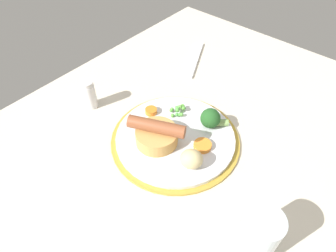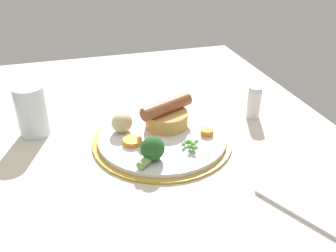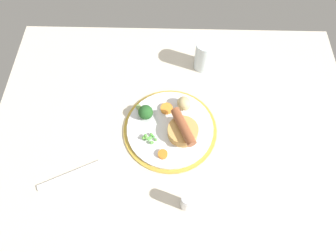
{
  "view_description": "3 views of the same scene",
  "coord_description": "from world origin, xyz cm",
  "px_view_note": "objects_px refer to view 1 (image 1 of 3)",
  "views": [
    {
      "loc": [
        32.72,
        24.99,
        52.46
      ],
      "look_at": [
        -0.24,
        -3.09,
        7.29
      ],
      "focal_mm": 32.0,
      "sensor_mm": 36.0,
      "label": 1
    },
    {
      "loc": [
        -63.33,
        15.0,
        42.98
      ],
      "look_at": [
        -1.1,
        -3.01,
        6.44
      ],
      "focal_mm": 40.0,
      "sensor_mm": 36.0,
      "label": 2
    },
    {
      "loc": [
        -0.77,
        -43.15,
        82.89
      ],
      "look_at": [
        -1.77,
        -2.12,
        6.03
      ],
      "focal_mm": 32.0,
      "sensor_mm": 36.0,
      "label": 3
    }
  ],
  "objects_px": {
    "dinner_plate": "(175,138)",
    "fork": "(195,59)",
    "sausage_pudding": "(157,134)",
    "broccoli_floret_near": "(211,119)",
    "potato_chunk_0": "(192,159)",
    "carrot_slice_0": "(202,145)",
    "drinking_glass": "(257,236)",
    "carrot_slice_2": "(151,111)",
    "salt_shaker": "(90,95)",
    "pea_pile": "(178,109)"
  },
  "relations": [
    {
      "from": "dinner_plate",
      "to": "fork",
      "type": "distance_m",
      "value": 0.31
    },
    {
      "from": "sausage_pudding",
      "to": "broccoli_floret_near",
      "type": "xyz_separation_m",
      "value": [
        -0.11,
        0.06,
        -0.0
      ]
    },
    {
      "from": "sausage_pudding",
      "to": "potato_chunk_0",
      "type": "height_order",
      "value": "sausage_pudding"
    },
    {
      "from": "carrot_slice_0",
      "to": "drinking_glass",
      "type": "relative_size",
      "value": 0.36
    },
    {
      "from": "carrot_slice_2",
      "to": "salt_shaker",
      "type": "relative_size",
      "value": 0.37
    },
    {
      "from": "dinner_plate",
      "to": "drinking_glass",
      "type": "xyz_separation_m",
      "value": [
        0.1,
        0.25,
        0.05
      ]
    },
    {
      "from": "pea_pile",
      "to": "broccoli_floret_near",
      "type": "bearing_deg",
      "value": 100.12
    },
    {
      "from": "pea_pile",
      "to": "salt_shaker",
      "type": "xyz_separation_m",
      "value": [
        0.11,
        -0.18,
        0.01
      ]
    },
    {
      "from": "fork",
      "to": "potato_chunk_0",
      "type": "bearing_deg",
      "value": 9.36
    },
    {
      "from": "drinking_glass",
      "to": "carrot_slice_0",
      "type": "bearing_deg",
      "value": -122.54
    },
    {
      "from": "potato_chunk_0",
      "to": "pea_pile",
      "type": "bearing_deg",
      "value": -131.55
    },
    {
      "from": "pea_pile",
      "to": "broccoli_floret_near",
      "type": "relative_size",
      "value": 0.76
    },
    {
      "from": "carrot_slice_2",
      "to": "pea_pile",
      "type": "bearing_deg",
      "value": 131.15
    },
    {
      "from": "carrot_slice_0",
      "to": "pea_pile",
      "type": "bearing_deg",
      "value": -115.09
    },
    {
      "from": "sausage_pudding",
      "to": "carrot_slice_0",
      "type": "bearing_deg",
      "value": 6.52
    },
    {
      "from": "dinner_plate",
      "to": "fork",
      "type": "bearing_deg",
      "value": -151.3
    },
    {
      "from": "sausage_pudding",
      "to": "drinking_glass",
      "type": "xyz_separation_m",
      "value": [
        0.07,
        0.27,
        0.02
      ]
    },
    {
      "from": "drinking_glass",
      "to": "pea_pile",
      "type": "bearing_deg",
      "value": -119.97
    },
    {
      "from": "dinner_plate",
      "to": "sausage_pudding",
      "type": "height_order",
      "value": "sausage_pudding"
    },
    {
      "from": "carrot_slice_2",
      "to": "salt_shaker",
      "type": "bearing_deg",
      "value": -64.51
    },
    {
      "from": "dinner_plate",
      "to": "salt_shaker",
      "type": "height_order",
      "value": "salt_shaker"
    },
    {
      "from": "broccoli_floret_near",
      "to": "fork",
      "type": "xyz_separation_m",
      "value": [
        -0.2,
        -0.19,
        -0.03
      ]
    },
    {
      "from": "fork",
      "to": "sausage_pudding",
      "type": "bearing_deg",
      "value": -3.27
    },
    {
      "from": "potato_chunk_0",
      "to": "carrot_slice_0",
      "type": "height_order",
      "value": "potato_chunk_0"
    },
    {
      "from": "pea_pile",
      "to": "carrot_slice_2",
      "type": "height_order",
      "value": "pea_pile"
    },
    {
      "from": "carrot_slice_2",
      "to": "drinking_glass",
      "type": "xyz_separation_m",
      "value": [
        0.12,
        0.33,
        0.03
      ]
    },
    {
      "from": "sausage_pudding",
      "to": "potato_chunk_0",
      "type": "relative_size",
      "value": 2.65
    },
    {
      "from": "dinner_plate",
      "to": "broccoli_floret_near",
      "type": "relative_size",
      "value": 4.85
    },
    {
      "from": "dinner_plate",
      "to": "broccoli_floret_near",
      "type": "xyz_separation_m",
      "value": [
        -0.07,
        0.04,
        0.03
      ]
    },
    {
      "from": "dinner_plate",
      "to": "carrot_slice_2",
      "type": "bearing_deg",
      "value": -102.08
    },
    {
      "from": "carrot_slice_0",
      "to": "carrot_slice_2",
      "type": "xyz_separation_m",
      "value": [
        -0.01,
        -0.15,
        0.0
      ]
    },
    {
      "from": "fork",
      "to": "pea_pile",
      "type": "bearing_deg",
      "value": 1.13
    },
    {
      "from": "potato_chunk_0",
      "to": "carrot_slice_0",
      "type": "xyz_separation_m",
      "value": [
        -0.05,
        -0.01,
        -0.02
      ]
    },
    {
      "from": "pea_pile",
      "to": "fork",
      "type": "xyz_separation_m",
      "value": [
        -0.21,
        -0.11,
        -0.02
      ]
    },
    {
      "from": "carrot_slice_2",
      "to": "salt_shaker",
      "type": "height_order",
      "value": "salt_shaker"
    },
    {
      "from": "sausage_pudding",
      "to": "fork",
      "type": "xyz_separation_m",
      "value": [
        -0.31,
        -0.13,
        -0.03
      ]
    },
    {
      "from": "potato_chunk_0",
      "to": "drinking_glass",
      "type": "height_order",
      "value": "drinking_glass"
    },
    {
      "from": "carrot_slice_2",
      "to": "broccoli_floret_near",
      "type": "bearing_deg",
      "value": 113.65
    },
    {
      "from": "pea_pile",
      "to": "potato_chunk_0",
      "type": "relative_size",
      "value": 0.98
    },
    {
      "from": "pea_pile",
      "to": "drinking_glass",
      "type": "distance_m",
      "value": 0.33
    },
    {
      "from": "broccoli_floret_near",
      "to": "carrot_slice_2",
      "type": "bearing_deg",
      "value": -18.25
    },
    {
      "from": "potato_chunk_0",
      "to": "fork",
      "type": "bearing_deg",
      "value": -144.66
    },
    {
      "from": "carrot_slice_0",
      "to": "fork",
      "type": "bearing_deg",
      "value": -140.95
    },
    {
      "from": "drinking_glass",
      "to": "broccoli_floret_near",
      "type": "bearing_deg",
      "value": -131.0
    },
    {
      "from": "potato_chunk_0",
      "to": "salt_shaker",
      "type": "distance_m",
      "value": 0.3
    },
    {
      "from": "dinner_plate",
      "to": "carrot_slice_2",
      "type": "relative_size",
      "value": 10.29
    },
    {
      "from": "potato_chunk_0",
      "to": "carrot_slice_0",
      "type": "bearing_deg",
      "value": -168.87
    },
    {
      "from": "carrot_slice_2",
      "to": "dinner_plate",
      "type": "bearing_deg",
      "value": 77.92
    },
    {
      "from": "potato_chunk_0",
      "to": "fork",
      "type": "xyz_separation_m",
      "value": [
        -0.32,
        -0.22,
        -0.03
      ]
    },
    {
      "from": "pea_pile",
      "to": "fork",
      "type": "relative_size",
      "value": 0.24
    }
  ]
}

